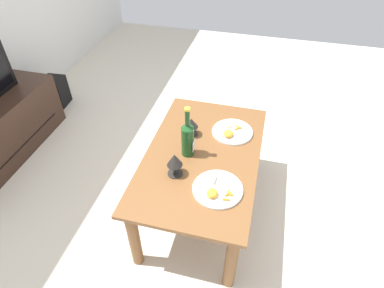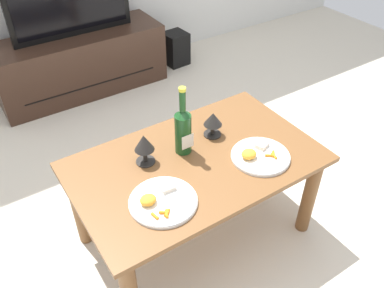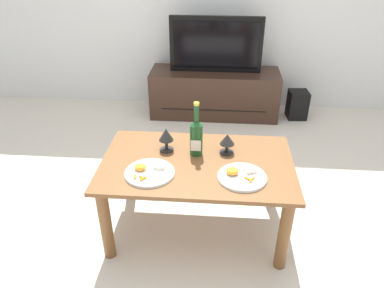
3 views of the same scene
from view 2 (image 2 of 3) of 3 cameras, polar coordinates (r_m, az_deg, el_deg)
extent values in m
plane|color=beige|center=(2.23, 0.51, -12.41)|extent=(6.40, 6.40, 0.00)
cube|color=brown|center=(1.86, 0.60, -2.59)|extent=(1.15, 0.70, 0.02)
cylinder|color=brown|center=(2.16, 16.30, -6.99)|extent=(0.07, 0.07, 0.49)
cylinder|color=brown|center=(2.09, -15.75, -8.54)|extent=(0.07, 0.07, 0.49)
cylinder|color=brown|center=(2.44, 6.78, 0.85)|extent=(0.07, 0.07, 0.49)
cube|color=#382319|center=(3.38, -15.47, 10.99)|extent=(1.31, 0.44, 0.48)
cube|color=black|center=(3.24, -13.79, 8.08)|extent=(1.05, 0.01, 0.01)
cube|color=black|center=(3.17, -16.93, 18.98)|extent=(0.84, 0.01, 0.46)
cube|color=black|center=(3.72, -2.32, 13.37)|extent=(0.21, 0.21, 0.29)
cylinder|color=#19471E|center=(1.85, -1.28, 1.47)|extent=(0.08, 0.08, 0.20)
cone|color=#19471E|center=(1.78, -1.33, 4.39)|extent=(0.08, 0.08, 0.03)
cylinder|color=#19471E|center=(1.74, -1.36, 6.12)|extent=(0.03, 0.03, 0.10)
cylinder|color=yellow|center=(1.71, -1.39, 7.75)|extent=(0.03, 0.03, 0.02)
cube|color=silver|center=(1.83, -0.60, 0.34)|extent=(0.06, 0.00, 0.07)
cylinder|color=black|center=(1.86, -6.58, -2.44)|extent=(0.09, 0.09, 0.01)
cylinder|color=black|center=(1.83, -6.66, -1.58)|extent=(0.02, 0.02, 0.07)
cone|color=black|center=(1.79, -6.83, 0.21)|extent=(0.09, 0.09, 0.08)
cylinder|color=black|center=(2.01, 2.90, 1.40)|extent=(0.09, 0.09, 0.01)
cylinder|color=black|center=(1.99, 2.93, 2.12)|extent=(0.02, 0.02, 0.06)
cone|color=black|center=(1.95, 2.99, 3.58)|extent=(0.09, 0.09, 0.07)
cylinder|color=white|center=(1.66, -4.09, -8.15)|extent=(0.28, 0.28, 0.01)
torus|color=white|center=(1.66, -4.11, -7.96)|extent=(0.28, 0.28, 0.01)
ellipsoid|color=orange|center=(1.64, -6.24, -7.87)|extent=(0.07, 0.06, 0.04)
cube|color=beige|center=(1.70, -3.50, -6.10)|extent=(0.07, 0.06, 0.02)
cylinder|color=orange|center=(1.60, -5.29, -10.12)|extent=(0.02, 0.04, 0.01)
cylinder|color=orange|center=(1.61, -4.00, -9.66)|extent=(0.04, 0.03, 0.01)
cylinder|color=orange|center=(1.61, -3.56, -9.70)|extent=(0.04, 0.03, 0.01)
cylinder|color=orange|center=(1.60, -3.60, -9.81)|extent=(0.03, 0.04, 0.01)
cylinder|color=white|center=(1.89, 9.67, -1.76)|extent=(0.27, 0.27, 0.01)
torus|color=white|center=(1.89, 9.70, -1.57)|extent=(0.27, 0.27, 0.01)
ellipsoid|color=orange|center=(1.86, 8.07, -1.42)|extent=(0.07, 0.06, 0.04)
cube|color=beige|center=(1.93, 9.87, -0.12)|extent=(0.07, 0.07, 0.02)
cylinder|color=orange|center=(1.89, 11.55, -1.64)|extent=(0.02, 0.04, 0.01)
cylinder|color=orange|center=(1.90, 11.46, -1.38)|extent=(0.03, 0.04, 0.01)
cylinder|color=orange|center=(1.89, 10.91, -1.60)|extent=(0.04, 0.03, 0.01)
camera|label=1|loc=(1.09, -79.51, 18.54)|focal=30.05mm
camera|label=3|loc=(1.10, 90.85, -2.78)|focal=33.84mm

